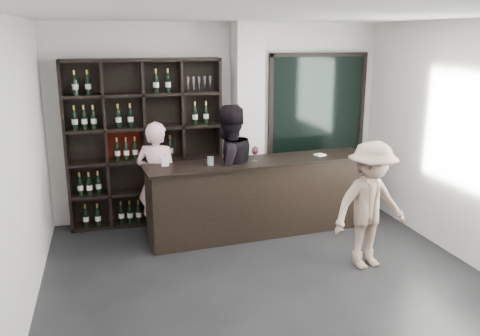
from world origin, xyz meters
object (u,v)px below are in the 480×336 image
object	(u,v)px
tasting_counter	(261,197)
customer	(370,205)
wine_shelf	(145,144)
taster_pink	(157,180)
taster_black	(228,171)

from	to	relation	value
tasting_counter	customer	world-z (taller)	customer
wine_shelf	taster_pink	distance (m)	0.68
wine_shelf	tasting_counter	distance (m)	1.83
customer	taster_pink	bearing A→B (deg)	135.30
wine_shelf	customer	bearing A→B (deg)	-41.76
taster_pink	customer	distance (m)	2.84
tasting_counter	customer	bearing A→B (deg)	-60.49
taster_pink	wine_shelf	bearing A→B (deg)	-54.32
wine_shelf	customer	size ratio (longest dim) A/B	1.56
taster_pink	taster_black	world-z (taller)	taster_black
wine_shelf	customer	distance (m)	3.28
taster_black	customer	world-z (taller)	taster_black
wine_shelf	taster_black	xyz separation A→B (m)	(1.05, -0.72, -0.29)
wine_shelf	tasting_counter	size ratio (longest dim) A/B	0.75
taster_black	customer	bearing A→B (deg)	109.69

